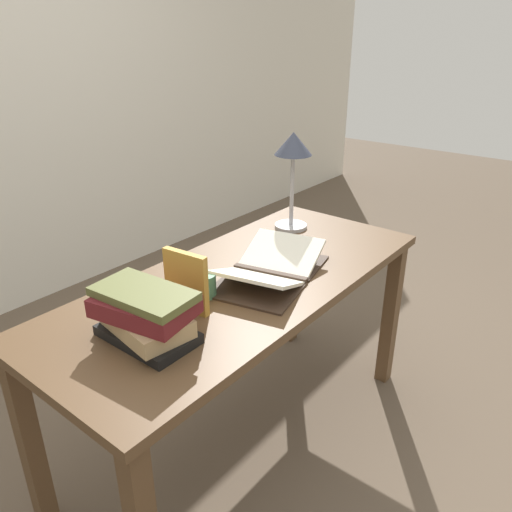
{
  "coord_description": "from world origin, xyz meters",
  "views": [
    {
      "loc": [
        -1.23,
        -1.05,
        1.58
      ],
      "look_at": [
        0.05,
        -0.03,
        0.84
      ],
      "focal_mm": 35.0,
      "sensor_mm": 36.0,
      "label": 1
    }
  ],
  "objects_px": {
    "reading_lamp": "(293,155)",
    "open_book": "(270,269)",
    "coffee_mug": "(205,285)",
    "book_stack_tall": "(146,315)",
    "book_standing_upright": "(186,282)"
  },
  "relations": [
    {
      "from": "coffee_mug",
      "to": "book_stack_tall",
      "type": "bearing_deg",
      "value": -170.39
    },
    {
      "from": "open_book",
      "to": "book_stack_tall",
      "type": "relative_size",
      "value": 1.79
    },
    {
      "from": "book_stack_tall",
      "to": "reading_lamp",
      "type": "relative_size",
      "value": 0.71
    },
    {
      "from": "reading_lamp",
      "to": "coffee_mug",
      "type": "height_order",
      "value": "reading_lamp"
    },
    {
      "from": "coffee_mug",
      "to": "book_standing_upright",
      "type": "bearing_deg",
      "value": -169.06
    },
    {
      "from": "open_book",
      "to": "coffee_mug",
      "type": "distance_m",
      "value": 0.27
    },
    {
      "from": "book_standing_upright",
      "to": "reading_lamp",
      "type": "height_order",
      "value": "reading_lamp"
    },
    {
      "from": "open_book",
      "to": "book_standing_upright",
      "type": "relative_size",
      "value": 2.69
    },
    {
      "from": "coffee_mug",
      "to": "open_book",
      "type": "bearing_deg",
      "value": -17.18
    },
    {
      "from": "book_stack_tall",
      "to": "coffee_mug",
      "type": "bearing_deg",
      "value": 9.61
    },
    {
      "from": "book_standing_upright",
      "to": "reading_lamp",
      "type": "xyz_separation_m",
      "value": [
        0.81,
        0.16,
        0.23
      ]
    },
    {
      "from": "reading_lamp",
      "to": "coffee_mug",
      "type": "xyz_separation_m",
      "value": [
        -0.71,
        -0.14,
        -0.29
      ]
    },
    {
      "from": "reading_lamp",
      "to": "open_book",
      "type": "bearing_deg",
      "value": -153.79
    },
    {
      "from": "book_stack_tall",
      "to": "coffee_mug",
      "type": "relative_size",
      "value": 3.13
    },
    {
      "from": "book_standing_upright",
      "to": "open_book",
      "type": "bearing_deg",
      "value": -15.6
    }
  ]
}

